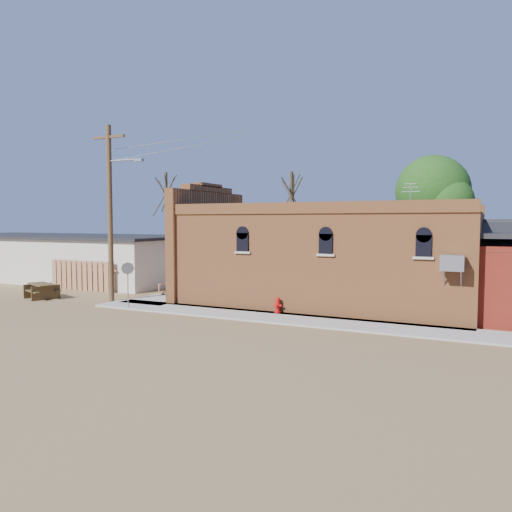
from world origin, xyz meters
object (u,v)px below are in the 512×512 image
at_px(fire_hydrant, 278,305).
at_px(picnic_table, 42,289).
at_px(trash_barrel, 176,289).
at_px(stop_sign, 128,273).
at_px(utility_pole, 111,209).
at_px(brick_bar, 321,257).

bearing_deg(fire_hydrant, picnic_table, -175.93).
xyz_separation_m(fire_hydrant, trash_barrel, (-7.08, 2.26, 0.02)).
relative_size(trash_barrel, picnic_table, 0.31).
distance_m(stop_sign, picnic_table, 6.46).
xyz_separation_m(fire_hydrant, picnic_table, (-13.28, -1.30, 0.10)).
xyz_separation_m(stop_sign, trash_barrel, (-0.13, 4.06, -1.29)).
height_order(utility_pole, fire_hydrant, utility_pole).
bearing_deg(utility_pole, fire_hydrant, 3.80).
height_order(brick_bar, picnic_table, brick_bar).
distance_m(utility_pole, fire_hydrant, 10.00).
distance_m(utility_pole, stop_sign, 3.85).
height_order(trash_barrel, picnic_table, trash_barrel).
xyz_separation_m(stop_sign, picnic_table, (-6.33, 0.50, -1.20)).
relative_size(brick_bar, utility_pole, 1.82).
xyz_separation_m(trash_barrel, picnic_table, (-6.20, -3.56, 0.08)).
height_order(fire_hydrant, picnic_table, picnic_table).
bearing_deg(brick_bar, picnic_table, -160.47).
relative_size(fire_hydrant, stop_sign, 0.33).
bearing_deg(stop_sign, brick_bar, 10.37).
height_order(brick_bar, stop_sign, brick_bar).
height_order(fire_hydrant, stop_sign, stop_sign).
height_order(utility_pole, trash_barrel, utility_pole).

